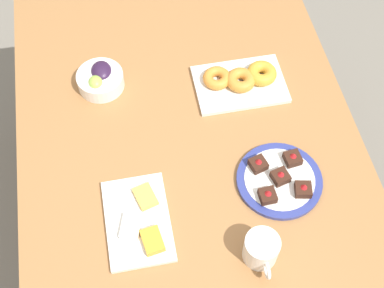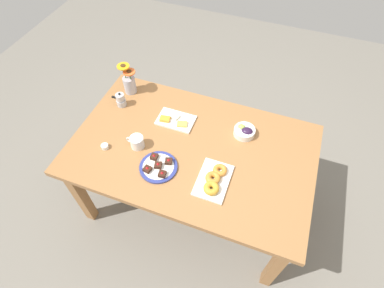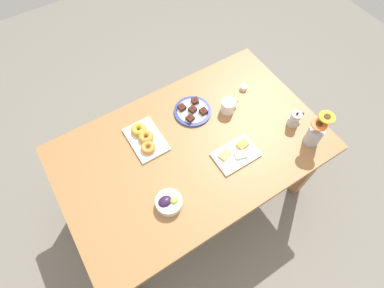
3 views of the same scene
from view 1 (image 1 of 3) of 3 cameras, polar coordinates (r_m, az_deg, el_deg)
The scene contains 7 objects.
ground_plane at distance 2.21m, azimuth -0.00°, elevation -10.84°, with size 6.00×6.00×0.00m, color slate.
dining_table at distance 1.62m, azimuth -0.00°, elevation -2.36°, with size 1.60×1.00×0.74m.
coffee_mug at distance 1.38m, azimuth 7.41°, elevation -11.07°, with size 0.12×0.09×0.09m.
grape_bowl at distance 1.69m, azimuth -9.74°, elevation 6.86°, with size 0.14×0.14×0.07m.
cheese_platter at distance 1.44m, azimuth -5.68°, elevation -8.21°, with size 0.26×0.17×0.03m.
croissant_platter at distance 1.68m, azimuth 5.25°, elevation 6.77°, with size 0.19×0.28×0.05m.
dessert_plate at distance 1.51m, azimuth 9.32°, elevation -3.77°, with size 0.24×0.24×0.05m.
Camera 1 is at (0.79, -0.15, 2.06)m, focal length 50.00 mm.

